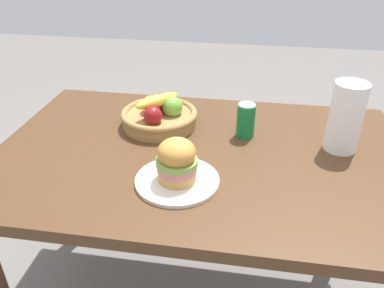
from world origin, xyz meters
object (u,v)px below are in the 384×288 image
Objects in this scene: sandwich at (177,160)px; paper_towel_roll at (346,117)px; fruit_basket at (160,115)px; soda_can at (246,120)px; plate at (177,180)px.

paper_towel_roll is (0.51, 0.28, 0.04)m from sandwich.
sandwich reaches higher than fruit_basket.
soda_can is 0.43× the size of fruit_basket.
sandwich reaches higher than plate.
sandwich is 0.38m from fruit_basket.
plate is 1.06× the size of paper_towel_roll.
plate is 0.60m from paper_towel_roll.
paper_towel_roll reaches higher than soda_can.
sandwich is 1.07× the size of soda_can.
fruit_basket is (-0.14, 0.35, 0.04)m from plate.
plate is 2.02× the size of soda_can.
soda_can is at bearing 173.16° from paper_towel_roll.
soda_can is at bearing -5.32° from fruit_basket.
plate is at bearing -151.08° from paper_towel_roll.
sandwich is at bearing -151.08° from paper_towel_roll.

